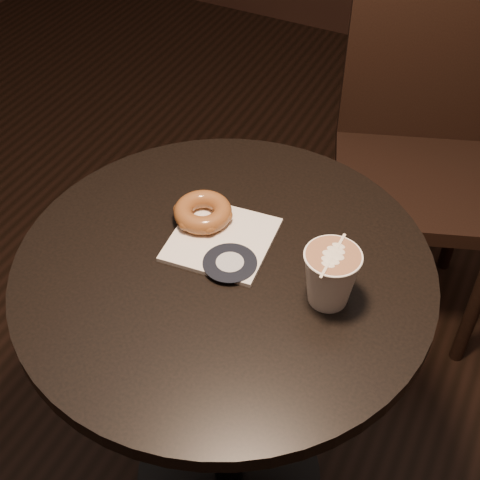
# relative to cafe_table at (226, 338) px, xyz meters

# --- Properties ---
(cafe_table) EXTENTS (0.70, 0.70, 0.75)m
(cafe_table) POSITION_rel_cafe_table_xyz_m (0.00, 0.00, 0.00)
(cafe_table) COLOR black
(cafe_table) RESTS_ON ground
(chair) EXTENTS (0.54, 0.54, 1.05)m
(chair) POSITION_rel_cafe_table_xyz_m (0.15, 0.79, 0.04)
(chair) COLOR black
(chair) RESTS_ON ground
(pastry_bag) EXTENTS (0.18, 0.18, 0.01)m
(pastry_bag) POSITION_rel_cafe_table_xyz_m (-0.03, 0.05, 0.20)
(pastry_bag) COLOR white
(pastry_bag) RESTS_ON cafe_table
(doughnut) EXTENTS (0.10, 0.10, 0.03)m
(doughnut) POSITION_rel_cafe_table_xyz_m (-0.08, 0.07, 0.22)
(doughnut) COLOR brown
(doughnut) RESTS_ON pastry_bag
(latte_cup) EXTENTS (0.09, 0.09, 0.10)m
(latte_cup) POSITION_rel_cafe_table_xyz_m (0.18, 0.01, 0.25)
(latte_cup) COLOR white
(latte_cup) RESTS_ON cafe_table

